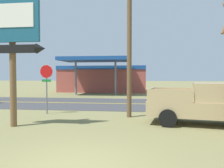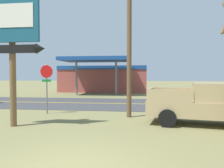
{
  "view_description": "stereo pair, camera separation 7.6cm",
  "coord_description": "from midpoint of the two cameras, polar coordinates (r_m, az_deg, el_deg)",
  "views": [
    {
      "loc": [
        1.72,
        -5.54,
        2.32
      ],
      "look_at": [
        0.0,
        8.0,
        1.8
      ],
      "focal_mm": 36.91,
      "sensor_mm": 36.0,
      "label": 1
    },
    {
      "loc": [
        1.79,
        -5.54,
        2.32
      ],
      "look_at": [
        0.0,
        8.0,
        1.8
      ],
      "focal_mm": 36.91,
      "sensor_mm": 36.0,
      "label": 2
    }
  ],
  "objects": [
    {
      "name": "motel_sign",
      "position": [
        11.29,
        -23.33,
        10.72
      ],
      "size": [
        2.97,
        0.54,
        5.92
      ],
      "color": "brown",
      "rests_on": "ground"
    },
    {
      "name": "gas_station",
      "position": [
        32.94,
        -1.95,
        1.51
      ],
      "size": [
        12.0,
        11.5,
        4.4
      ],
      "color": "#A84C42",
      "rests_on": "ground"
    },
    {
      "name": "road_centre_line",
      "position": [
        18.76,
        2.13,
        -4.86
      ],
      "size": [
        126.0,
        0.2,
        0.01
      ],
      "primitive_type": "cube",
      "color": "gold",
      "rests_on": "road_asphalt"
    },
    {
      "name": "stop_sign",
      "position": [
        14.33,
        -15.75,
        0.92
      ],
      "size": [
        0.8,
        0.08,
        2.95
      ],
      "color": "slate",
      "rests_on": "ground"
    },
    {
      "name": "road_asphalt",
      "position": [
        18.76,
        2.13,
        -4.9
      ],
      "size": [
        140.0,
        8.0,
        0.02
      ],
      "primitive_type": "cube",
      "color": "#3D3D3F",
      "rests_on": "ground"
    },
    {
      "name": "utility_pole",
      "position": [
        13.03,
        4.47,
        14.65
      ],
      "size": [
        2.06,
        0.26,
        9.61
      ],
      "color": "brown",
      "rests_on": "ground"
    },
    {
      "name": "pickup_tan_parked_on_lawn",
      "position": [
        11.59,
        22.41,
        -4.7
      ],
      "size": [
        5.46,
        2.89,
        1.96
      ],
      "color": "tan",
      "rests_on": "ground"
    },
    {
      "name": "ground_plane",
      "position": [
        6.26,
        -9.89,
        -19.6
      ],
      "size": [
        180.0,
        180.0,
        0.0
      ],
      "primitive_type": "plane",
      "color": "olive"
    }
  ]
}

